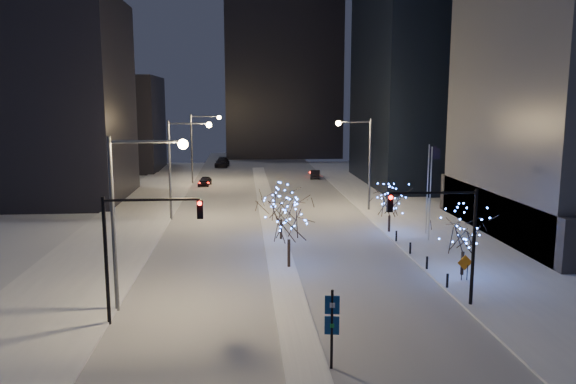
{
  "coord_description": "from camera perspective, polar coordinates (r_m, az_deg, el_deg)",
  "views": [
    {
      "loc": [
        -2.72,
        -29.41,
        11.94
      ],
      "look_at": [
        0.73,
        12.94,
        5.0
      ],
      "focal_mm": 35.0,
      "sensor_mm": 36.0,
      "label": 1
    }
  ],
  "objects": [
    {
      "name": "horizon_block",
      "position": [
        122.06,
        -0.56,
        13.53
      ],
      "size": [
        24.0,
        14.0,
        42.0
      ],
      "primitive_type": "cube",
      "color": "black",
      "rests_on": "ground"
    },
    {
      "name": "bollards",
      "position": [
        43.0,
        13.09,
        -6.26
      ],
      "size": [
        0.16,
        12.16,
        0.9
      ],
      "color": "black",
      "rests_on": "east_sidewalk"
    },
    {
      "name": "road",
      "position": [
        65.56,
        -2.2,
        -1.22
      ],
      "size": [
        20.0,
        130.0,
        0.02
      ],
      "primitive_type": "cube",
      "color": "#B1B7C1",
      "rests_on": "ground"
    },
    {
      "name": "holiday_tree_plaza_near",
      "position": [
        39.89,
        17.44,
        -3.87
      ],
      "size": [
        4.02,
        4.02,
        4.71
      ],
      "color": "black",
      "rests_on": "east_sidewalk"
    },
    {
      "name": "construction_sign",
      "position": [
        39.17,
        17.53,
        -7.08
      ],
      "size": [
        1.06,
        0.14,
        1.75
      ],
      "rotation": [
        0.0,
        0.0,
        0.09
      ],
      "color": "black",
      "rests_on": "east_sidewalk"
    },
    {
      "name": "street_lamp_w_far",
      "position": [
        81.83,
        -9.04,
        5.35
      ],
      "size": [
        4.4,
        0.56,
        10.0
      ],
      "color": "#595E66",
      "rests_on": "ground"
    },
    {
      "name": "flagpoles",
      "position": [
        49.87,
        14.22,
        0.76
      ],
      "size": [
        1.35,
        2.6,
        8.0
      ],
      "color": "silver",
      "rests_on": "east_sidewalk"
    },
    {
      "name": "ground",
      "position": [
        31.86,
        0.6,
        -12.73
      ],
      "size": [
        160.0,
        160.0,
        0.0
      ],
      "primitive_type": "plane",
      "color": "white",
      "rests_on": "ground"
    },
    {
      "name": "holiday_tree_plaza_far",
      "position": [
        51.47,
        10.3,
        -0.95
      ],
      "size": [
        4.17,
        4.17,
        4.36
      ],
      "color": "black",
      "rests_on": "east_sidewalk"
    },
    {
      "name": "holiday_tree_median_far",
      "position": [
        47.93,
        -0.73,
        -1.16
      ],
      "size": [
        4.53,
        4.53,
        4.81
      ],
      "color": "black",
      "rests_on": "median"
    },
    {
      "name": "traffic_signal_west",
      "position": [
        30.81,
        -15.27,
        -4.53
      ],
      "size": [
        5.26,
        0.43,
        7.0
      ],
      "color": "black",
      "rests_on": "ground"
    },
    {
      "name": "west_sidewalk",
      "position": [
        52.05,
        -17.09,
        -4.32
      ],
      "size": [
        8.0,
        90.0,
        0.15
      ],
      "primitive_type": "cube",
      "color": "white",
      "rests_on": "ground"
    },
    {
      "name": "wayfinding_sign",
      "position": [
        25.62,
        4.49,
        -12.92
      ],
      "size": [
        0.66,
        0.19,
        3.7
      ],
      "rotation": [
        0.0,
        0.0,
        -0.16
      ],
      "color": "black",
      "rests_on": "ground"
    },
    {
      "name": "east_sidewalk",
      "position": [
        53.82,
        14.73,
        -3.77
      ],
      "size": [
        10.0,
        90.0,
        0.15
      ],
      "primitive_type": "cube",
      "color": "white",
      "rests_on": "ground"
    },
    {
      "name": "holiday_tree_median_near",
      "position": [
        39.77,
        0.09,
        -2.76
      ],
      "size": [
        5.02,
        5.02,
        5.3
      ],
      "color": "black",
      "rests_on": "median"
    },
    {
      "name": "traffic_signal_east",
      "position": [
        33.35,
        15.96,
        -3.52
      ],
      "size": [
        5.26,
        0.43,
        7.0
      ],
      "color": "black",
      "rests_on": "ground"
    },
    {
      "name": "street_lamp_w_near",
      "position": [
        32.48,
        -15.62,
        -0.71
      ],
      "size": [
        4.4,
        0.56,
        10.0
      ],
      "color": "#595E66",
      "rests_on": "ground"
    },
    {
      "name": "street_lamp_w_mid",
      "position": [
        57.01,
        -10.92,
        3.63
      ],
      "size": [
        4.4,
        0.56,
        10.0
      ],
      "color": "#595E66",
      "rests_on": "ground"
    },
    {
      "name": "street_lamp_east",
      "position": [
        61.02,
        7.49,
        4.04
      ],
      "size": [
        3.9,
        0.56,
        10.0
      ],
      "color": "#595E66",
      "rests_on": "ground"
    },
    {
      "name": "median",
      "position": [
        60.64,
        -2.0,
        -2.01
      ],
      "size": [
        2.0,
        80.0,
        0.15
      ],
      "primitive_type": "cube",
      "color": "white",
      "rests_on": "ground"
    },
    {
      "name": "filler_west_near",
      "position": [
        73.87,
        -24.96,
        8.47
      ],
      "size": [
        22.0,
        18.0,
        24.0
      ],
      "primitive_type": "cube",
      "color": "black",
      "rests_on": "ground"
    },
    {
      "name": "car_far",
      "position": [
        102.8,
        -6.7,
        3.0
      ],
      "size": [
        2.75,
        5.79,
        1.63
      ],
      "primitive_type": "imported",
      "rotation": [
        0.0,
        0.0,
        -0.08
      ],
      "color": "black",
      "rests_on": "ground"
    },
    {
      "name": "car_near",
      "position": [
        80.4,
        -8.45,
        1.1
      ],
      "size": [
        2.02,
        3.97,
        1.3
      ],
      "primitive_type": "imported",
      "rotation": [
        0.0,
        0.0,
        -0.13
      ],
      "color": "black",
      "rests_on": "ground"
    },
    {
      "name": "filler_west_far",
      "position": [
        102.18,
        -17.95,
        6.62
      ],
      "size": [
        18.0,
        16.0,
        16.0
      ],
      "primitive_type": "cube",
      "color": "black",
      "rests_on": "ground"
    },
    {
      "name": "car_mid",
      "position": [
        87.03,
        2.8,
        1.82
      ],
      "size": [
        2.05,
        4.2,
        1.32
      ],
      "primitive_type": "imported",
      "rotation": [
        0.0,
        0.0,
        2.97
      ],
      "color": "black",
      "rests_on": "ground"
    }
  ]
}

